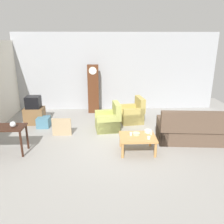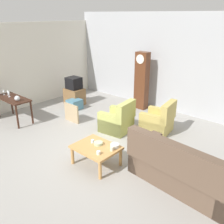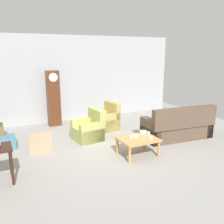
{
  "view_description": "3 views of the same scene",
  "coord_description": "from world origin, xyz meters",
  "px_view_note": "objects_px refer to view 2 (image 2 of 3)",
  "views": [
    {
      "loc": [
        -0.53,
        -6.06,
        2.92
      ],
      "look_at": [
        -0.3,
        0.19,
        0.91
      ],
      "focal_mm": 36.45,
      "sensor_mm": 36.0,
      "label": 1
    },
    {
      "loc": [
        3.7,
        -3.81,
        3.13
      ],
      "look_at": [
        0.11,
        0.29,
        0.95
      ],
      "focal_mm": 39.53,
      "sensor_mm": 36.0,
      "label": 2
    },
    {
      "loc": [
        -2.81,
        -5.55,
        2.59
      ],
      "look_at": [
        -0.07,
        0.11,
        1.05
      ],
      "focal_mm": 39.38,
      "sensor_mm": 36.0,
      "label": 3
    }
  ],
  "objects_px": {
    "cup_white_porcelain": "(98,153)",
    "cup_blue_rimmed": "(93,141)",
    "framed_picture_leaning": "(72,113)",
    "wine_glass_short": "(9,93)",
    "bowl_white_stacked": "(115,146)",
    "couch_floral": "(182,171)",
    "grandfather_clock": "(142,81)",
    "tv_stand_cabinet": "(75,96)",
    "storage_box_blue": "(75,104)",
    "cup_cream_tall": "(112,149)",
    "wine_glass_tall": "(4,91)",
    "glass_dome_cloche": "(17,98)",
    "tv_crt": "(74,83)",
    "armchair_olive_far": "(158,122)",
    "armchair_olive_near": "(118,121)",
    "console_table_dark": "(13,101)",
    "coffee_table_wood": "(96,149)",
    "bowl_shallow_green": "(98,143)",
    "wine_glass_mid": "(8,92)"
  },
  "relations": [
    {
      "from": "grandfather_clock",
      "to": "armchair_olive_far",
      "type": "bearing_deg",
      "value": -40.33
    },
    {
      "from": "storage_box_blue",
      "to": "cup_cream_tall",
      "type": "xyz_separation_m",
      "value": [
        3.37,
        -1.86,
        0.33
      ]
    },
    {
      "from": "couch_floral",
      "to": "console_table_dark",
      "type": "relative_size",
      "value": 1.67
    },
    {
      "from": "coffee_table_wood",
      "to": "bowl_shallow_green",
      "type": "bearing_deg",
      "value": 103.8
    },
    {
      "from": "glass_dome_cloche",
      "to": "bowl_shallow_green",
      "type": "height_order",
      "value": "glass_dome_cloche"
    },
    {
      "from": "framed_picture_leaning",
      "to": "grandfather_clock",
      "type": "bearing_deg",
      "value": 69.09
    },
    {
      "from": "coffee_table_wood",
      "to": "tv_crt",
      "type": "bearing_deg",
      "value": 145.82
    },
    {
      "from": "grandfather_clock",
      "to": "bowl_white_stacked",
      "type": "xyz_separation_m",
      "value": [
        1.63,
        -3.33,
        -0.5
      ]
    },
    {
      "from": "storage_box_blue",
      "to": "framed_picture_leaning",
      "type": "bearing_deg",
      "value": -45.43
    },
    {
      "from": "cup_white_porcelain",
      "to": "couch_floral",
      "type": "bearing_deg",
      "value": 25.68
    },
    {
      "from": "cup_white_porcelain",
      "to": "wine_glass_short",
      "type": "bearing_deg",
      "value": 176.64
    },
    {
      "from": "storage_box_blue",
      "to": "tv_crt",
      "type": "bearing_deg",
      "value": 138.5
    },
    {
      "from": "tv_crt",
      "to": "framed_picture_leaning",
      "type": "height_order",
      "value": "tv_crt"
    },
    {
      "from": "cup_white_porcelain",
      "to": "cup_cream_tall",
      "type": "distance_m",
      "value": 0.31
    },
    {
      "from": "console_table_dark",
      "to": "bowl_white_stacked",
      "type": "xyz_separation_m",
      "value": [
        3.94,
        0.19,
        -0.16
      ]
    },
    {
      "from": "armchair_olive_near",
      "to": "tv_stand_cabinet",
      "type": "bearing_deg",
      "value": 165.37
    },
    {
      "from": "glass_dome_cloche",
      "to": "cup_white_porcelain",
      "type": "relative_size",
      "value": 1.83
    },
    {
      "from": "armchair_olive_far",
      "to": "glass_dome_cloche",
      "type": "distance_m",
      "value": 4.14
    },
    {
      "from": "armchair_olive_far",
      "to": "wine_glass_tall",
      "type": "relative_size",
      "value": 5.07
    },
    {
      "from": "glass_dome_cloche",
      "to": "wine_glass_tall",
      "type": "bearing_deg",
      "value": 178.67
    },
    {
      "from": "coffee_table_wood",
      "to": "tv_stand_cabinet",
      "type": "height_order",
      "value": "tv_stand_cabinet"
    },
    {
      "from": "wine_glass_short",
      "to": "bowl_white_stacked",
      "type": "bearing_deg",
      "value": 2.9
    },
    {
      "from": "cup_white_porcelain",
      "to": "console_table_dark",
      "type": "bearing_deg",
      "value": 176.26
    },
    {
      "from": "cup_blue_rimmed",
      "to": "bowl_shallow_green",
      "type": "relative_size",
      "value": 0.39
    },
    {
      "from": "armchair_olive_far",
      "to": "grandfather_clock",
      "type": "relative_size",
      "value": 0.47
    },
    {
      "from": "coffee_table_wood",
      "to": "cup_blue_rimmed",
      "type": "relative_size",
      "value": 12.63
    },
    {
      "from": "tv_stand_cabinet",
      "to": "bowl_white_stacked",
      "type": "height_order",
      "value": "tv_stand_cabinet"
    },
    {
      "from": "glass_dome_cloche",
      "to": "wine_glass_tall",
      "type": "height_order",
      "value": "wine_glass_tall"
    },
    {
      "from": "coffee_table_wood",
      "to": "framed_picture_leaning",
      "type": "xyz_separation_m",
      "value": [
        -2.23,
        1.18,
        -0.1
      ]
    },
    {
      "from": "tv_stand_cabinet",
      "to": "wine_glass_mid",
      "type": "height_order",
      "value": "wine_glass_mid"
    },
    {
      "from": "tv_stand_cabinet",
      "to": "cup_cream_tall",
      "type": "height_order",
      "value": "tv_stand_cabinet"
    },
    {
      "from": "wine_glass_tall",
      "to": "cup_cream_tall",
      "type": "bearing_deg",
      "value": 0.67
    },
    {
      "from": "cup_white_porcelain",
      "to": "cup_blue_rimmed",
      "type": "height_order",
      "value": "cup_blue_rimmed"
    },
    {
      "from": "console_table_dark",
      "to": "cup_blue_rimmed",
      "type": "relative_size",
      "value": 17.11
    },
    {
      "from": "tv_stand_cabinet",
      "to": "tv_crt",
      "type": "xyz_separation_m",
      "value": [
        0.0,
        0.0,
        0.51
      ]
    },
    {
      "from": "framed_picture_leaning",
      "to": "cup_cream_tall",
      "type": "height_order",
      "value": "framed_picture_leaning"
    },
    {
      "from": "couch_floral",
      "to": "grandfather_clock",
      "type": "relative_size",
      "value": 1.1
    },
    {
      "from": "grandfather_clock",
      "to": "bowl_white_stacked",
      "type": "relative_size",
      "value": 10.02
    },
    {
      "from": "cup_blue_rimmed",
      "to": "wine_glass_mid",
      "type": "bearing_deg",
      "value": 179.31
    },
    {
      "from": "tv_crt",
      "to": "storage_box_blue",
      "type": "height_order",
      "value": "tv_crt"
    },
    {
      "from": "storage_box_blue",
      "to": "wine_glass_short",
      "type": "distance_m",
      "value": 2.18
    },
    {
      "from": "armchair_olive_far",
      "to": "grandfather_clock",
      "type": "height_order",
      "value": "grandfather_clock"
    },
    {
      "from": "armchair_olive_far",
      "to": "tv_crt",
      "type": "xyz_separation_m",
      "value": [
        -3.54,
        -0.03,
        0.5
      ]
    },
    {
      "from": "glass_dome_cloche",
      "to": "wine_glass_tall",
      "type": "xyz_separation_m",
      "value": [
        -0.85,
        0.02,
        0.04
      ]
    },
    {
      "from": "tv_crt",
      "to": "coffee_table_wood",
      "type": "bearing_deg",
      "value": -34.18
    },
    {
      "from": "armchair_olive_far",
      "to": "bowl_white_stacked",
      "type": "bearing_deg",
      "value": -85.46
    },
    {
      "from": "glass_dome_cloche",
      "to": "armchair_olive_near",
      "type": "bearing_deg",
      "value": 32.35
    },
    {
      "from": "cup_blue_rimmed",
      "to": "framed_picture_leaning",
      "type": "bearing_deg",
      "value": 151.62
    },
    {
      "from": "console_table_dark",
      "to": "cup_white_porcelain",
      "type": "distance_m",
      "value": 3.89
    },
    {
      "from": "framed_picture_leaning",
      "to": "cup_cream_tall",
      "type": "xyz_separation_m",
      "value": [
        2.6,
        -1.09,
        0.21
      ]
    }
  ]
}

